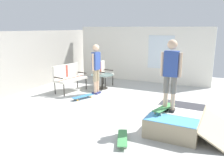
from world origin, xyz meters
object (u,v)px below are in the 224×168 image
object	(u,v)px
skate_ramp	(178,120)
person_skater	(171,70)
patio_bench	(69,75)
person_watching	(96,65)
patio_chair_near_house	(102,71)
patio_table	(102,79)
skateboard_on_ramp	(164,108)
skateboard_by_bench	(83,96)
skateboard_spare	(122,138)

from	to	relation	value
skate_ramp	person_skater	xyz separation A→B (m)	(-0.05, 0.22, 1.20)
patio_bench	person_watching	world-z (taller)	person_watching
person_watching	skate_ramp	bearing A→B (deg)	-119.77
patio_chair_near_house	patio_table	world-z (taller)	patio_chair_near_house
skate_ramp	patio_chair_near_house	bearing A→B (deg)	50.46
skate_ramp	patio_bench	distance (m)	4.70
patio_table	skateboard_on_ramp	world-z (taller)	patio_table
patio_bench	skateboard_by_bench	size ratio (longest dim) A/B	1.62
skate_ramp	skateboard_on_ramp	distance (m)	0.46
skateboard_spare	patio_chair_near_house	bearing A→B (deg)	32.83
skate_ramp	patio_table	bearing A→B (deg)	52.72
skateboard_by_bench	skate_ramp	bearing A→B (deg)	-107.75
person_skater	person_watching	bearing A→B (deg)	57.75
patio_table	person_watching	size ratio (longest dim) A/B	0.50
patio_bench	skateboard_by_bench	xyz separation A→B (m)	(-0.62, -1.01, -0.53)
person_skater	skateboard_on_ramp	size ratio (longest dim) A/B	2.03
patio_chair_near_house	skateboard_spare	distance (m)	5.00
skate_ramp	patio_bench	size ratio (longest dim) A/B	1.32
patio_bench	person_skater	bearing A→B (deg)	-112.84
patio_table	skateboard_on_ramp	bearing A→B (deg)	-131.43
patio_table	skate_ramp	bearing A→B (deg)	-127.28
person_watching	skateboard_on_ramp	xyz separation A→B (m)	(-2.01, -2.96, -0.53)
patio_chair_near_house	patio_bench	bearing A→B (deg)	150.28
skate_ramp	patio_chair_near_house	size ratio (longest dim) A/B	1.72
skate_ramp	skateboard_spare	xyz separation A→B (m)	(-1.18, 0.93, -0.13)
person_skater	skateboard_by_bench	world-z (taller)	person_skater
skate_ramp	patio_bench	bearing A→B (deg)	68.80
person_skater	skateboard_by_bench	distance (m)	3.58
skateboard_spare	patio_table	bearing A→B (deg)	33.31
patio_bench	person_watching	bearing A→B (deg)	-80.79
patio_chair_near_house	skateboard_on_ramp	distance (m)	4.56
patio_table	person_skater	world-z (taller)	person_skater
person_watching	skateboard_spare	bearing A→B (deg)	-142.55
skate_ramp	person_skater	bearing A→B (deg)	103.26
person_watching	person_skater	world-z (taller)	person_skater
patio_bench	person_skater	world-z (taller)	person_skater
person_watching	skateboard_on_ramp	world-z (taller)	person_watching
patio_table	skateboard_spare	size ratio (longest dim) A/B	1.10
patio_table	patio_chair_near_house	bearing A→B (deg)	27.92
skate_ramp	person_skater	distance (m)	1.22
patio_chair_near_house	person_skater	bearing A→B (deg)	-131.82
person_skater	skateboard_by_bench	size ratio (longest dim) A/B	2.05
skateboard_spare	skateboard_on_ramp	bearing A→B (deg)	-30.44
patio_chair_near_house	skate_ramp	bearing A→B (deg)	-129.54
patio_chair_near_house	skateboard_by_bench	size ratio (longest dim) A/B	1.25
patio_bench	patio_table	size ratio (longest dim) A/B	1.47
person_watching	skateboard_by_bench	size ratio (longest dim) A/B	2.19
skateboard_by_bench	skateboard_spare	distance (m)	3.31
patio_table	patio_bench	bearing A→B (deg)	133.83
person_skater	skateboard_by_bench	xyz separation A→B (m)	(1.13, 3.13, -1.33)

